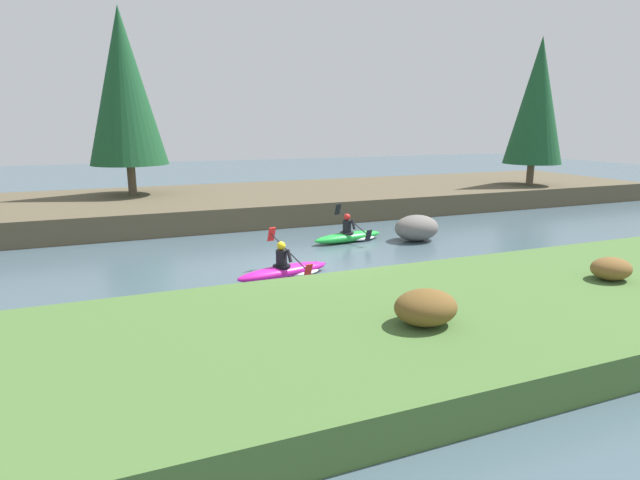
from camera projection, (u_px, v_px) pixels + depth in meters
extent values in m
plane|color=#425660|center=(303.00, 270.00, 14.08)|extent=(90.00, 90.00, 0.00)
cube|color=#476B33|center=(399.00, 329.00, 9.26)|extent=(44.00, 5.68, 0.64)
cube|color=brown|center=(230.00, 204.00, 23.00)|extent=(44.00, 8.47, 0.92)
cylinder|color=brown|center=(132.00, 180.00, 22.33)|extent=(0.36, 0.36, 1.36)
cone|color=#194C28|center=(124.00, 87.00, 21.43)|extent=(3.33, 3.33, 6.61)
cylinder|color=brown|center=(530.00, 174.00, 26.16)|extent=(0.36, 0.36, 1.11)
cone|color=#194C28|center=(537.00, 101.00, 25.32)|extent=(2.89, 2.89, 6.28)
ellipsoid|color=brown|center=(426.00, 307.00, 8.59)|extent=(1.13, 0.94, 0.61)
ellipsoid|color=brown|center=(611.00, 269.00, 11.09)|extent=(0.93, 0.77, 0.50)
ellipsoid|color=green|center=(348.00, 237.00, 17.49)|extent=(2.76, 1.03, 0.34)
cone|color=green|center=(376.00, 233.00, 18.11)|extent=(0.38, 0.25, 0.20)
cylinder|color=black|center=(347.00, 233.00, 17.43)|extent=(0.55, 0.55, 0.08)
cylinder|color=black|center=(347.00, 226.00, 17.37)|extent=(0.34, 0.34, 0.42)
sphere|color=red|center=(347.00, 217.00, 17.30)|extent=(0.26, 0.26, 0.23)
cylinder|color=black|center=(346.00, 222.00, 17.61)|extent=(0.13, 0.24, 0.35)
cylinder|color=black|center=(353.00, 225.00, 17.20)|extent=(0.13, 0.24, 0.35)
cylinder|color=black|center=(352.00, 222.00, 17.46)|extent=(0.34, 1.89, 0.65)
cube|color=black|center=(338.00, 209.00, 18.19)|extent=(0.22, 0.19, 0.41)
cube|color=black|center=(368.00, 236.00, 16.74)|extent=(0.22, 0.19, 0.41)
ellipsoid|color=white|center=(361.00, 237.00, 17.78)|extent=(1.20, 0.87, 0.18)
ellipsoid|color=#C61999|center=(283.00, 272.00, 13.38)|extent=(2.77, 1.17, 0.34)
cone|color=#C61999|center=(322.00, 264.00, 14.06)|extent=(0.38, 0.27, 0.20)
cylinder|color=black|center=(282.00, 267.00, 13.32)|extent=(0.57, 0.57, 0.08)
cylinder|color=black|center=(281.00, 258.00, 13.26)|extent=(0.36, 0.36, 0.42)
sphere|color=yellow|center=(281.00, 246.00, 13.19)|extent=(0.27, 0.27, 0.23)
cylinder|color=black|center=(280.00, 252.00, 13.49)|extent=(0.14, 0.24, 0.35)
cylinder|color=black|center=(289.00, 256.00, 13.11)|extent=(0.14, 0.24, 0.35)
cylinder|color=black|center=(289.00, 252.00, 13.36)|extent=(0.45, 1.88, 0.65)
cube|color=red|center=(272.00, 234.00, 14.06)|extent=(0.23, 0.20, 0.41)
cube|color=red|center=(308.00, 271.00, 12.66)|extent=(0.23, 0.20, 0.41)
ellipsoid|color=white|center=(301.00, 271.00, 13.70)|extent=(1.23, 0.92, 0.18)
ellipsoid|color=slate|center=(417.00, 228.00, 17.61)|extent=(1.61, 1.26, 0.91)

